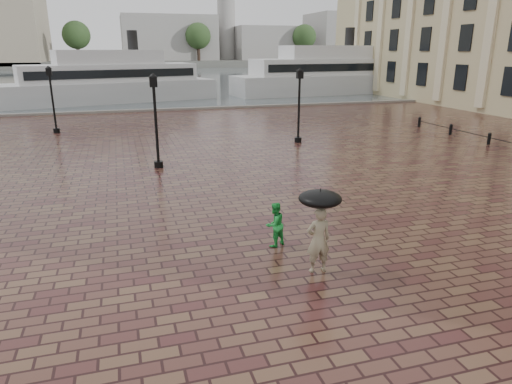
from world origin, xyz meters
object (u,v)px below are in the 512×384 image
child_pedestrian (275,225)px  ferry_near (111,81)px  street_lamps (165,107)px  adult_pedestrian (318,240)px  ferry_far (328,74)px

child_pedestrian → ferry_near: ferry_near is taller
street_lamps → adult_pedestrian: 17.99m
street_lamps → ferry_far: ferry_far is taller
ferry_near → adult_pedestrian: bearing=-97.8°
adult_pedestrian → child_pedestrian: bearing=-72.3°
ferry_near → ferry_far: 27.06m
child_pedestrian → adult_pedestrian: bearing=81.5°
street_lamps → child_pedestrian: size_ratio=11.47×
adult_pedestrian → ferry_far: (21.65, 45.84, 1.58)m
street_lamps → child_pedestrian: (1.48, -15.93, -1.65)m
ferry_far → street_lamps: bearing=-135.5°
street_lamps → ferry_far: (23.67, 28.02, 0.15)m
street_lamps → child_pedestrian: 16.09m
adult_pedestrian → ferry_near: ferry_near is taller
street_lamps → adult_pedestrian: (2.02, -17.82, -1.43)m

